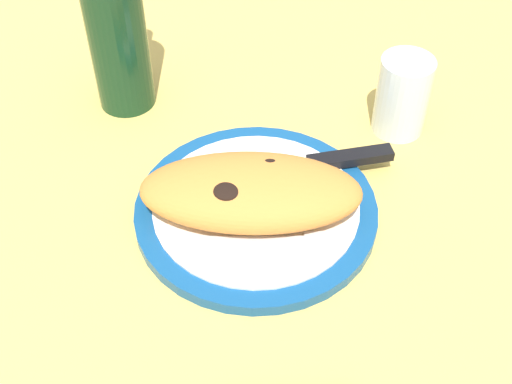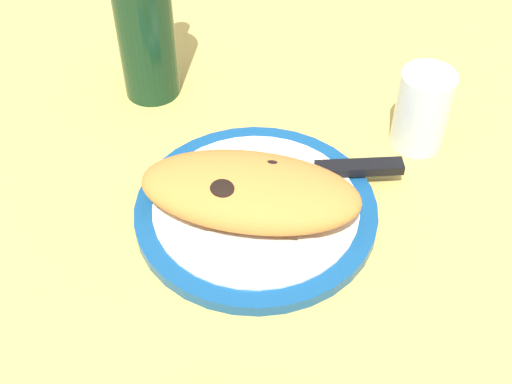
% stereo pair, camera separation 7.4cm
% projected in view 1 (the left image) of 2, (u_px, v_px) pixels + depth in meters
% --- Properties ---
extents(ground_plane, '(1.50, 1.50, 0.03)m').
position_uv_depth(ground_plane, '(256.00, 224.00, 0.78)').
color(ground_plane, '#DBB756').
extents(plate, '(0.27, 0.27, 0.02)m').
position_uv_depth(plate, '(256.00, 210.00, 0.77)').
color(plate, navy).
rests_on(plate, ground_plane).
extents(calzone, '(0.24, 0.12, 0.05)m').
position_uv_depth(calzone, '(251.00, 192.00, 0.73)').
color(calzone, orange).
rests_on(calzone, plate).
extents(fork, '(0.17, 0.02, 0.00)m').
position_uv_depth(fork, '(278.00, 240.00, 0.72)').
color(fork, silver).
rests_on(fork, plate).
extents(knife, '(0.24, 0.07, 0.01)m').
position_uv_depth(knife, '(324.00, 162.00, 0.80)').
color(knife, silver).
rests_on(knife, plate).
extents(water_glass, '(0.07, 0.07, 0.10)m').
position_uv_depth(water_glass, '(402.00, 100.00, 0.85)').
color(water_glass, silver).
rests_on(water_glass, ground_plane).
extents(wine_bottle, '(0.07, 0.07, 0.31)m').
position_uv_depth(wine_bottle, '(115.00, 21.00, 0.83)').
color(wine_bottle, '#14381E').
rests_on(wine_bottle, ground_plane).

